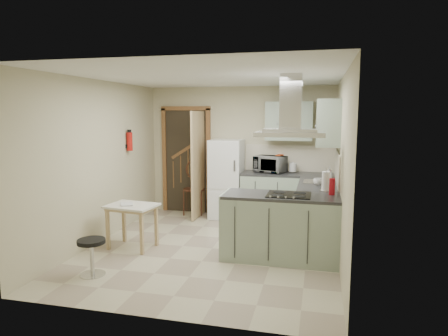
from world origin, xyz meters
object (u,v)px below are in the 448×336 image
(fridge, at_px, (227,179))
(peninsula, at_px, (281,227))
(bentwood_chair, at_px, (194,189))
(extractor_hood, at_px, (290,134))
(drop_leaf_table, at_px, (132,226))
(microwave, at_px, (270,164))
(stool, at_px, (92,257))

(fridge, bearing_deg, peninsula, -58.26)
(peninsula, height_order, bentwood_chair, bentwood_chair)
(extractor_hood, bearing_deg, drop_leaf_table, -178.53)
(extractor_hood, bearing_deg, microwave, 103.92)
(fridge, distance_m, peninsula, 2.35)
(fridge, relative_size, drop_leaf_table, 2.15)
(peninsula, height_order, extractor_hood, extractor_hood)
(drop_leaf_table, height_order, microwave, microwave)
(peninsula, relative_size, drop_leaf_table, 2.22)
(bentwood_chair, bearing_deg, peninsula, -55.88)
(peninsula, xyz_separation_m, drop_leaf_table, (-2.19, -0.06, -0.12))
(fridge, distance_m, drop_leaf_table, 2.29)
(fridge, xyz_separation_m, bentwood_chair, (-0.70, 0.13, -0.26))
(bentwood_chair, bearing_deg, fridge, -19.06)
(microwave, bearing_deg, peninsula, -57.60)
(fridge, xyz_separation_m, extractor_hood, (1.32, -1.98, 0.97))
(peninsula, xyz_separation_m, stool, (-2.21, -1.11, -0.22))
(peninsula, distance_m, extractor_hood, 1.27)
(drop_leaf_table, distance_m, microwave, 2.85)
(fridge, distance_m, extractor_hood, 2.57)
(fridge, relative_size, microwave, 2.74)
(bentwood_chair, distance_m, microwave, 1.62)
(extractor_hood, xyz_separation_m, microwave, (-0.51, 2.04, -0.67))
(extractor_hood, bearing_deg, peninsula, 180.00)
(extractor_hood, xyz_separation_m, bentwood_chair, (-2.03, 2.11, -1.23))
(stool, bearing_deg, drop_leaf_table, 88.62)
(extractor_hood, relative_size, drop_leaf_table, 1.29)
(microwave, bearing_deg, stool, -98.69)
(stool, height_order, microwave, microwave)
(fridge, distance_m, microwave, 0.88)
(drop_leaf_table, xyz_separation_m, microwave, (1.78, 2.10, 0.72))
(drop_leaf_table, bearing_deg, stool, -83.99)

